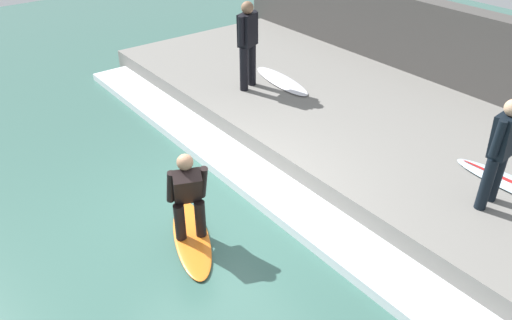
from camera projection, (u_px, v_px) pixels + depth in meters
name	position (u px, v px, depth m)	size (l,w,h in m)	color
ground_plane	(217.00, 217.00, 7.32)	(28.00, 28.00, 0.00)	#386056
concrete_ledge	(380.00, 131.00, 9.07)	(4.40, 12.60, 0.44)	slate
back_wall	(466.00, 61.00, 9.94)	(0.50, 13.23, 1.97)	#474442
wave_foam_crest	(269.00, 188.00, 7.80)	(0.81, 11.97, 0.15)	silver
surfboard_riding	(192.00, 238.00, 6.88)	(1.11, 1.75, 0.06)	orange
surfer_riding	(188.00, 193.00, 6.48)	(0.50, 0.54, 1.31)	black
surfer_waiting_near	(248.00, 41.00, 9.68)	(0.55, 0.38, 1.73)	black
surfboard_waiting_near	(281.00, 81.00, 10.40)	(0.68, 1.80, 0.06)	silver
surfer_waiting_far	(501.00, 148.00, 6.40)	(0.53, 0.28, 1.57)	black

